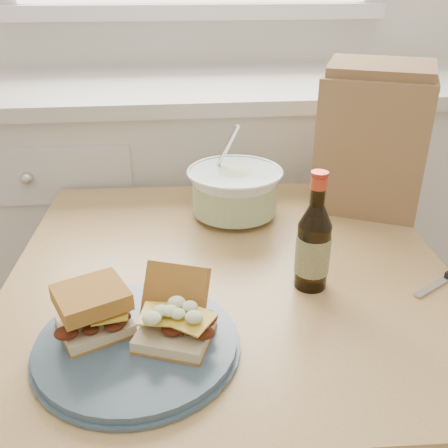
{
  "coord_description": "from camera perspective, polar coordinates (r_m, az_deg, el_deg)",
  "views": [
    {
      "loc": [
        -0.11,
        0.09,
        1.24
      ],
      "look_at": [
        -0.02,
        0.96,
        0.8
      ],
      "focal_mm": 40.0,
      "sensor_mm": 36.0,
      "label": 1
    }
  ],
  "objects": [
    {
      "name": "beer_bottle",
      "position": [
        0.91,
        10.17,
        -2.42
      ],
      "size": [
        0.06,
        0.06,
        0.23
      ],
      "rotation": [
        0.0,
        0.0,
        -0.15
      ],
      "color": "black",
      "rests_on": "dining_table"
    },
    {
      "name": "sandwich_right",
      "position": [
        0.79,
        -5.63,
        -10.21
      ],
      "size": [
        0.14,
        0.18,
        0.09
      ],
      "rotation": [
        0.0,
        0.0,
        -0.36
      ],
      "color": "#CBBC8F",
      "rests_on": "plate"
    },
    {
      "name": "paper_bag",
      "position": [
        1.24,
        16.45,
        8.62
      ],
      "size": [
        0.29,
        0.25,
        0.32
      ],
      "primitive_type": "cube",
      "rotation": [
        0.0,
        0.0,
        -0.45
      ],
      "color": "olive",
      "rests_on": "dining_table"
    },
    {
      "name": "coleslaw_bowl",
      "position": [
        1.18,
        1.23,
        3.5
      ],
      "size": [
        0.22,
        0.22,
        0.22
      ],
      "color": "white",
      "rests_on": "dining_table"
    },
    {
      "name": "cabinet_run",
      "position": [
        1.79,
        -2.12,
        1.26
      ],
      "size": [
        2.5,
        0.64,
        0.94
      ],
      "color": "silver",
      "rests_on": "ground"
    },
    {
      "name": "sandwich_left",
      "position": [
        0.81,
        -14.75,
        -9.46
      ],
      "size": [
        0.13,
        0.13,
        0.08
      ],
      "rotation": [
        0.0,
        0.0,
        0.43
      ],
      "color": "#CBBC8F",
      "rests_on": "plate"
    },
    {
      "name": "plate",
      "position": [
        0.81,
        -9.9,
        -13.34
      ],
      "size": [
        0.31,
        0.31,
        0.02
      ],
      "primitive_type": "cylinder",
      "color": "#3D5263",
      "rests_on": "dining_table"
    },
    {
      "name": "dining_table",
      "position": [
        1.05,
        0.74,
        -9.89
      ],
      "size": [
        0.9,
        0.9,
        0.72
      ],
      "rotation": [
        0.0,
        0.0,
        -0.05
      ],
      "color": "tan",
      "rests_on": "ground"
    }
  ]
}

